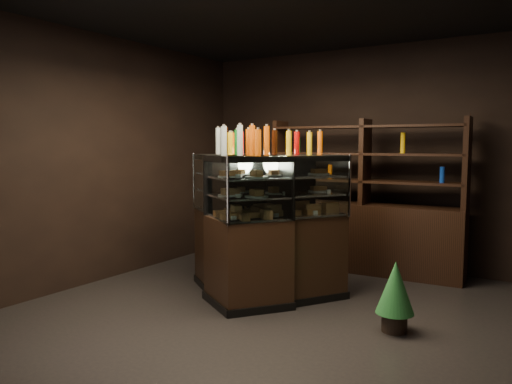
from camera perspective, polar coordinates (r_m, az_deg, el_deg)
ground at (r=5.08m, az=2.77°, el=-13.79°), size 5.00×5.00×0.00m
room_shell at (r=4.80m, az=2.88°, el=8.62°), size 5.02×5.02×3.01m
display_case at (r=5.50m, az=0.18°, el=-6.65°), size 1.90×1.60×1.57m
food_display at (r=5.40m, az=0.15°, el=-0.01°), size 1.44×1.19×0.48m
bottles_top at (r=5.38m, az=0.19°, el=5.75°), size 1.26×1.05×0.30m
potted_conifer at (r=4.69m, az=15.64°, el=-10.33°), size 0.34×0.34×0.73m
back_shelving at (r=6.71m, az=12.21°, el=-3.84°), size 2.53×0.55×2.00m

